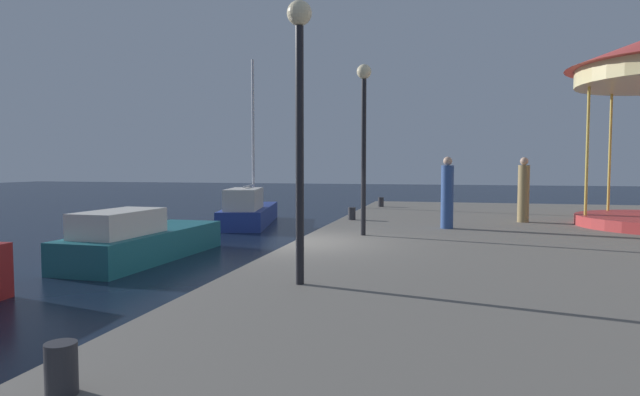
{
  "coord_description": "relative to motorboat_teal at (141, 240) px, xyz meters",
  "views": [
    {
      "loc": [
        3.45,
        -11.68,
        2.54
      ],
      "look_at": [
        -0.63,
        5.16,
        1.48
      ],
      "focal_mm": 29.97,
      "sensor_mm": 36.0,
      "label": 1
    }
  ],
  "objects": [
    {
      "name": "ground_plane",
      "position": [
        4.54,
        -0.95,
        -0.53
      ],
      "size": [
        120.0,
        120.0,
        0.0
      ],
      "primitive_type": "plane",
      "color": "black"
    },
    {
      "name": "quay_dock",
      "position": [
        11.31,
        -0.95,
        -0.13
      ],
      "size": [
        13.54,
        28.21,
        0.8
      ],
      "primitive_type": "cube",
      "color": "slate",
      "rests_on": "ground"
    },
    {
      "name": "motorboat_teal",
      "position": [
        0.0,
        0.0,
        0.0
      ],
      "size": [
        1.95,
        5.54,
        1.41
      ],
      "color": "#19606B",
      "rests_on": "ground"
    },
    {
      "name": "sailboat_blue",
      "position": [
        -0.28,
        8.61,
        0.08
      ],
      "size": [
        3.01,
        6.35,
        7.25
      ],
      "color": "navy",
      "rests_on": "ground"
    },
    {
      "name": "lamp_post_near_edge",
      "position": [
        5.88,
        -5.18,
        3.08
      ],
      "size": [
        0.36,
        0.36,
        4.08
      ],
      "color": "black",
      "rests_on": "quay_dock"
    },
    {
      "name": "lamp_post_mid_promenade",
      "position": [
        5.93,
        0.46,
        3.15
      ],
      "size": [
        0.36,
        0.36,
        4.21
      ],
      "color": "black",
      "rests_on": "quay_dock"
    },
    {
      "name": "bollard_south",
      "position": [
        4.98,
        4.13,
        0.47
      ],
      "size": [
        0.24,
        0.24,
        0.4
      ],
      "primitive_type": "cylinder",
      "color": "#2D2D33",
      "rests_on": "quay_dock"
    },
    {
      "name": "bollard_center",
      "position": [
        5.21,
        9.71,
        0.47
      ],
      "size": [
        0.24,
        0.24,
        0.4
      ],
      "primitive_type": "cylinder",
      "color": "#2D2D33",
      "rests_on": "quay_dock"
    },
    {
      "name": "bollard_north",
      "position": [
        5.15,
        -9.24,
        0.47
      ],
      "size": [
        0.24,
        0.24,
        0.4
      ],
      "primitive_type": "cylinder",
      "color": "#2D2D33",
      "rests_on": "quay_dock"
    },
    {
      "name": "person_far_corner",
      "position": [
        10.21,
        4.68,
        1.2
      ],
      "size": [
        0.34,
        0.34,
        1.99
      ],
      "color": "#937A4C",
      "rests_on": "quay_dock"
    },
    {
      "name": "person_by_the_water",
      "position": [
        7.94,
        2.44,
        1.2
      ],
      "size": [
        0.34,
        0.34,
        1.98
      ],
      "color": "#2D4C8C",
      "rests_on": "quay_dock"
    }
  ]
}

